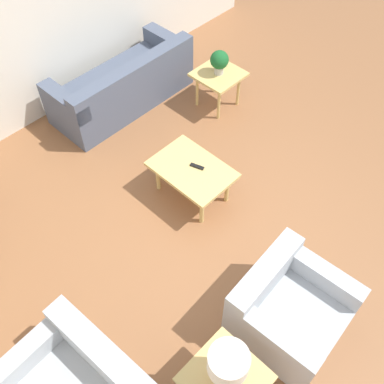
# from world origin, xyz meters

# --- Properties ---
(ground_plane) EXTENTS (14.00, 14.00, 0.00)m
(ground_plane) POSITION_xyz_m (0.00, 0.00, 0.00)
(ground_plane) COLOR #8E5B38
(wall_right) EXTENTS (0.12, 7.20, 2.70)m
(wall_right) POSITION_xyz_m (3.06, 0.00, 1.35)
(wall_right) COLOR silver
(wall_right) RESTS_ON ground_plane
(sofa) EXTENTS (0.82, 2.00, 0.76)m
(sofa) POSITION_xyz_m (2.39, -0.54, 0.30)
(sofa) COLOR #4C566B
(sofa) RESTS_ON ground_plane
(armchair) EXTENTS (0.94, 0.99, 0.72)m
(armchair) POSITION_xyz_m (-1.15, 0.53, 0.28)
(armchair) COLOR #A8ADB2
(armchair) RESTS_ON ground_plane
(coffee_table) EXTENTS (0.91, 0.63, 0.45)m
(coffee_table) POSITION_xyz_m (0.58, -0.00, 0.40)
(coffee_table) COLOR tan
(coffee_table) RESTS_ON ground_plane
(side_table_plant) EXTENTS (0.59, 0.59, 0.52)m
(side_table_plant) POSITION_xyz_m (1.45, -1.41, 0.45)
(side_table_plant) COLOR tan
(side_table_plant) RESTS_ON ground_plane
(side_table_lamp) EXTENTS (0.59, 0.59, 0.52)m
(side_table_lamp) POSITION_xyz_m (-1.18, 1.44, 0.45)
(side_table_lamp) COLOR tan
(side_table_lamp) RESTS_ON ground_plane
(potted_plant) EXTENTS (0.24, 0.24, 0.33)m
(potted_plant) POSITION_xyz_m (1.45, -1.41, 0.72)
(potted_plant) COLOR #B2ADA3
(potted_plant) RESTS_ON side_table_plant
(table_lamp) EXTENTS (0.31, 0.31, 0.46)m
(table_lamp) POSITION_xyz_m (-1.18, 1.44, 0.86)
(table_lamp) COLOR red
(table_lamp) RESTS_ON side_table_lamp
(remote_control) EXTENTS (0.16, 0.09, 0.02)m
(remote_control) POSITION_xyz_m (0.55, -0.05, 0.46)
(remote_control) COLOR black
(remote_control) RESTS_ON coffee_table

